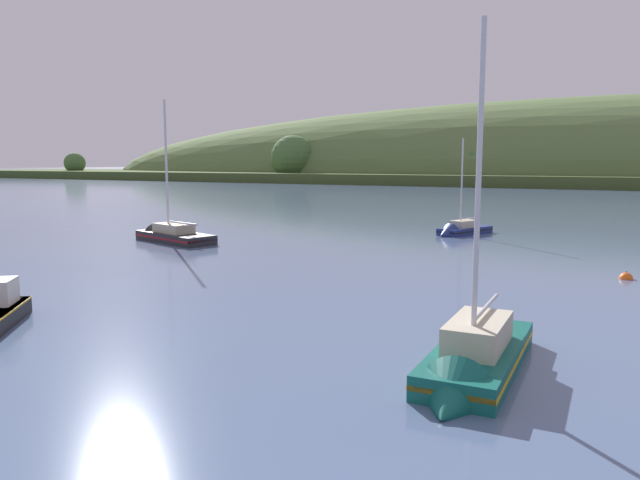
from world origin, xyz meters
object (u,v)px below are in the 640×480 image
sailboat_midwater_white (472,368)px  mooring_buoy_foreground (626,279)px  sailboat_far_left (460,232)px  sailboat_near_mooring (169,239)px

sailboat_midwater_white → mooring_buoy_foreground: size_ratio=14.20×
sailboat_midwater_white → mooring_buoy_foreground: (2.73, 20.48, -0.29)m
sailboat_far_left → mooring_buoy_foreground: (15.23, -15.91, -0.27)m
sailboat_near_mooring → sailboat_far_left: size_ratio=1.35×
sailboat_midwater_white → sailboat_far_left: sailboat_midwater_white is taller
sailboat_far_left → mooring_buoy_foreground: size_ratio=11.63×
sailboat_midwater_white → sailboat_far_left: bearing=-166.1°
sailboat_midwater_white → sailboat_far_left: 38.48m
sailboat_near_mooring → sailboat_far_left: bearing=-125.8°
sailboat_far_left → mooring_buoy_foreground: bearing=60.9°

